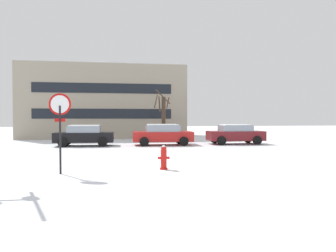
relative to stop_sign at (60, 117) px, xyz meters
name	(u,v)px	position (x,y,z in m)	size (l,w,h in m)	color
ground_plane	(130,164)	(2.54, 2.24, -1.98)	(120.00, 120.00, 0.00)	white
road_surface	(127,154)	(2.54, 5.99, -1.97)	(80.00, 9.52, 0.00)	silver
stop_sign	(60,117)	(0.00, 0.00, 0.00)	(0.76, 0.10, 2.81)	black
fire_hydrant	(164,157)	(3.71, 0.43, -1.51)	(0.44, 0.30, 0.92)	red
parked_car_black	(84,135)	(-0.15, 11.71, -1.23)	(4.07, 2.12, 1.45)	black
parked_car_red	(163,134)	(5.33, 11.55, -1.21)	(4.30, 2.21, 1.50)	red
parked_car_maroon	(235,134)	(10.82, 11.55, -1.23)	(4.15, 2.14, 1.46)	maroon
tree_far_left	(163,117)	(5.92, 15.06, 0.04)	(1.33, 1.62, 4.28)	#423326
building_far_left	(105,103)	(0.99, 23.48, 1.56)	(15.63, 9.29, 7.08)	#9E937F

